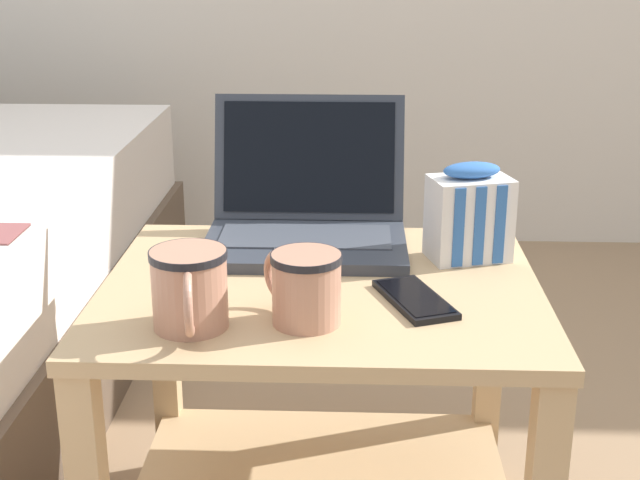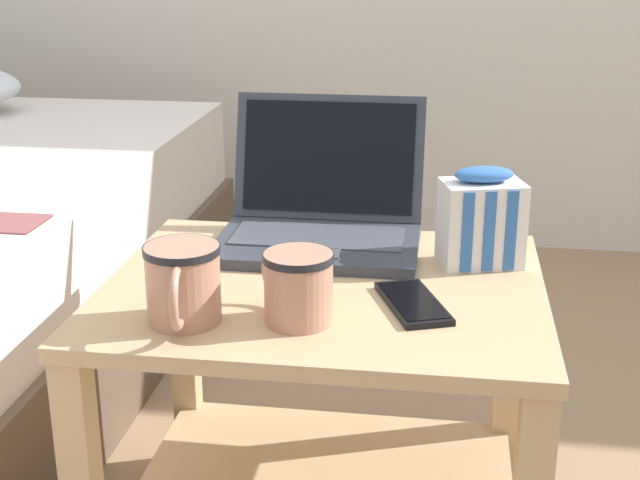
{
  "view_description": "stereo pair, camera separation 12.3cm",
  "coord_description": "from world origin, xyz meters",
  "px_view_note": "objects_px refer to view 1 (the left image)",
  "views": [
    {
      "loc": [
        0.05,
        -1.2,
        0.96
      ],
      "look_at": [
        0.0,
        -0.04,
        0.56
      ],
      "focal_mm": 50.0,
      "sensor_mm": 36.0,
      "label": 1
    },
    {
      "loc": [
        0.17,
        -1.19,
        0.96
      ],
      "look_at": [
        0.0,
        -0.04,
        0.56
      ],
      "focal_mm": 50.0,
      "sensor_mm": 36.0,
      "label": 2
    }
  ],
  "objects_px": {
    "laptop": "(306,215)",
    "mug_front_right": "(189,286)",
    "snack_bag": "(469,215)",
    "mug_front_left": "(305,284)",
    "cell_phone": "(415,299)"
  },
  "relations": [
    {
      "from": "snack_bag",
      "to": "laptop",
      "type": "bearing_deg",
      "value": 165.18
    },
    {
      "from": "snack_bag",
      "to": "mug_front_left",
      "type": "bearing_deg",
      "value": -133.6
    },
    {
      "from": "cell_phone",
      "to": "snack_bag",
      "type": "bearing_deg",
      "value": 63.03
    },
    {
      "from": "laptop",
      "to": "snack_bag",
      "type": "xyz_separation_m",
      "value": [
        0.26,
        -0.07,
        0.02
      ]
    },
    {
      "from": "snack_bag",
      "to": "cell_phone",
      "type": "xyz_separation_m",
      "value": [
        -0.09,
        -0.18,
        -0.07
      ]
    },
    {
      "from": "laptop",
      "to": "snack_bag",
      "type": "height_order",
      "value": "laptop"
    },
    {
      "from": "laptop",
      "to": "mug_front_right",
      "type": "xyz_separation_m",
      "value": [
        -0.13,
        -0.34,
        0.01
      ]
    },
    {
      "from": "laptop",
      "to": "cell_phone",
      "type": "distance_m",
      "value": 0.3
    },
    {
      "from": "laptop",
      "to": "cell_phone",
      "type": "bearing_deg",
      "value": -56.86
    },
    {
      "from": "laptop",
      "to": "mug_front_right",
      "type": "relative_size",
      "value": 2.24
    },
    {
      "from": "laptop",
      "to": "mug_front_left",
      "type": "height_order",
      "value": "laptop"
    },
    {
      "from": "mug_front_left",
      "to": "snack_bag",
      "type": "relative_size",
      "value": 0.74
    },
    {
      "from": "laptop",
      "to": "mug_front_right",
      "type": "distance_m",
      "value": 0.37
    },
    {
      "from": "snack_bag",
      "to": "cell_phone",
      "type": "distance_m",
      "value": 0.21
    },
    {
      "from": "mug_front_left",
      "to": "cell_phone",
      "type": "height_order",
      "value": "mug_front_left"
    }
  ]
}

